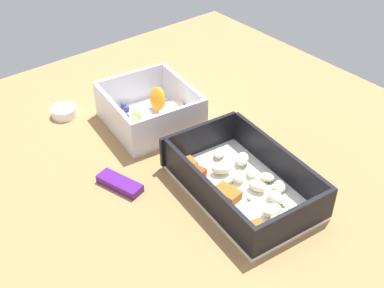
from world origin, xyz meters
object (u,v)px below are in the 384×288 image
candy_bar (120,184)px  paper_cup_liner (64,112)px  fruit_bowl (150,113)px  pasta_container (242,183)px

candy_bar → paper_cup_liner: (21.66, -2.35, 0.22)cm
fruit_bowl → paper_cup_liner: (11.23, 10.25, -1.35)cm
candy_bar → pasta_container: bearing=-132.6°
pasta_container → fruit_bowl: 22.21cm
fruit_bowl → paper_cup_liner: bearing=42.4°
fruit_bowl → paper_cup_liner: fruit_bowl is taller
paper_cup_liner → fruit_bowl: bearing=-137.6°
pasta_container → candy_bar: (11.78, 12.82, -1.10)cm
candy_bar → paper_cup_liner: bearing=-6.2°
pasta_container → fruit_bowl: fruit_bowl is taller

